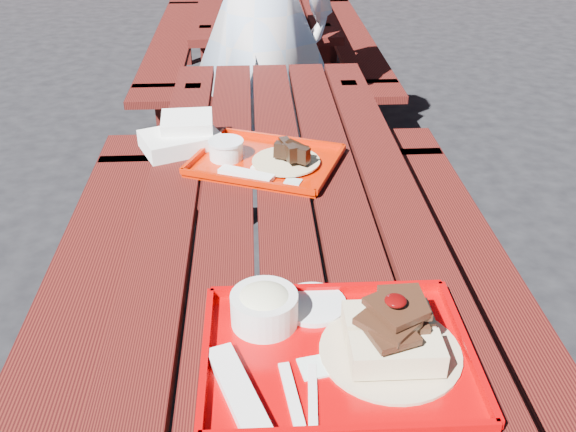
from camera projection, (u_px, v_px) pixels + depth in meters
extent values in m
plane|color=black|center=(285.00, 415.00, 2.02)|extent=(60.00, 60.00, 0.00)
cube|color=#4B140E|center=(167.00, 220.00, 1.63)|extent=(0.14, 2.40, 0.04)
cube|color=#4B140E|center=(226.00, 218.00, 1.64)|extent=(0.14, 2.40, 0.04)
cube|color=#4B140E|center=(285.00, 216.00, 1.65)|extent=(0.14, 2.40, 0.04)
cube|color=#4B140E|center=(343.00, 215.00, 1.66)|extent=(0.14, 2.40, 0.04)
cube|color=#4B140E|center=(400.00, 213.00, 1.66)|extent=(0.14, 2.40, 0.04)
cube|color=#4B140E|center=(76.00, 315.00, 1.77)|extent=(0.25, 2.40, 0.04)
cube|color=#4B140E|center=(132.00, 225.00, 2.61)|extent=(0.06, 0.06, 0.42)
cube|color=#4B140E|center=(487.00, 300.00, 1.83)|extent=(0.25, 2.40, 0.04)
cube|color=#4B140E|center=(413.00, 216.00, 2.66)|extent=(0.06, 0.06, 0.42)
cube|color=#4B140E|center=(200.00, 173.00, 2.64)|extent=(0.06, 0.06, 0.75)
cube|color=#4B140E|center=(344.00, 169.00, 2.67)|extent=(0.06, 0.06, 0.75)
cube|color=#4B140E|center=(272.00, 159.00, 2.62)|extent=(1.40, 0.06, 0.04)
cube|color=#4B140E|center=(173.00, 39.00, 4.17)|extent=(0.25, 2.40, 0.04)
cube|color=#4B140E|center=(162.00, 120.00, 3.57)|extent=(0.06, 0.06, 0.42)
cube|color=#4B140E|center=(186.00, 38.00, 5.01)|extent=(0.06, 0.06, 0.42)
cube|color=#4B140E|center=(350.00, 36.00, 4.23)|extent=(0.25, 2.40, 0.04)
cube|color=#4B140E|center=(369.00, 115.00, 3.62)|extent=(0.06, 0.06, 0.42)
cube|color=#4B140E|center=(334.00, 35.00, 5.06)|extent=(0.06, 0.06, 0.42)
cube|color=#4B140E|center=(210.00, 98.00, 3.39)|extent=(0.06, 0.06, 0.75)
cube|color=#4B140E|center=(323.00, 96.00, 3.42)|extent=(0.06, 0.06, 0.75)
cube|color=#4B140E|center=(221.00, 12.00, 5.04)|extent=(0.06, 0.06, 0.75)
cube|color=#4B140E|center=(297.00, 11.00, 5.07)|extent=(0.06, 0.06, 0.75)
cube|color=#4B140E|center=(266.00, 87.00, 3.38)|extent=(1.40, 0.06, 0.04)
cube|color=#4B140E|center=(259.00, 4.00, 5.03)|extent=(1.40, 0.06, 0.04)
cube|color=#B00002|center=(337.00, 357.00, 1.17)|extent=(0.48, 0.37, 0.01)
cube|color=#B00002|center=(327.00, 289.00, 1.31)|extent=(0.47, 0.02, 0.02)
cube|color=#B00002|center=(351.00, 432.00, 1.00)|extent=(0.47, 0.02, 0.02)
cube|color=#B00002|center=(467.00, 346.00, 1.17)|extent=(0.02, 0.37, 0.02)
cube|color=#B00002|center=(205.00, 355.00, 1.15)|extent=(0.02, 0.37, 0.02)
cylinder|color=tan|center=(390.00, 351.00, 1.17)|extent=(0.26, 0.26, 0.01)
cube|color=beige|center=(397.00, 354.00, 1.11)|extent=(0.16, 0.08, 0.05)
cube|color=beige|center=(387.00, 322.00, 1.18)|extent=(0.16, 0.08, 0.05)
ellipsoid|color=#4A0303|center=(396.00, 295.00, 1.10)|extent=(0.04, 0.04, 0.02)
cylinder|color=silver|center=(264.00, 309.00, 1.22)|extent=(0.13, 0.13, 0.06)
ellipsoid|color=#EEECBC|center=(264.00, 301.00, 1.21)|extent=(0.11, 0.11, 0.05)
cylinder|color=silver|center=(313.00, 304.00, 1.28)|extent=(0.13, 0.13, 0.01)
cube|color=white|center=(238.00, 390.00, 1.08)|extent=(0.12, 0.22, 0.02)
cube|color=white|center=(293.00, 400.00, 1.06)|extent=(0.04, 0.17, 0.01)
cube|color=white|center=(313.00, 404.00, 1.06)|extent=(0.03, 0.18, 0.01)
cube|color=white|center=(315.00, 367.00, 1.13)|extent=(0.06, 0.06, 0.00)
cube|color=#B51800|center=(266.00, 163.00, 1.86)|extent=(0.48, 0.43, 0.01)
cube|color=#B51800|center=(283.00, 138.00, 1.98)|extent=(0.37, 0.16, 0.02)
cube|color=#B51800|center=(246.00, 182.00, 1.73)|extent=(0.37, 0.16, 0.02)
cube|color=#B51800|center=(331.00, 168.00, 1.80)|extent=(0.12, 0.28, 0.02)
cube|color=#B51800|center=(204.00, 150.00, 1.91)|extent=(0.12, 0.28, 0.02)
cube|color=white|center=(280.00, 162.00, 1.84)|extent=(0.17, 0.17, 0.01)
cylinder|color=#C9B685|center=(286.00, 161.00, 1.83)|extent=(0.20, 0.20, 0.01)
cylinder|color=white|center=(226.00, 151.00, 1.86)|extent=(0.10, 0.10, 0.05)
cylinder|color=white|center=(226.00, 142.00, 1.85)|extent=(0.10, 0.10, 0.01)
cube|color=white|center=(246.00, 174.00, 1.77)|extent=(0.16, 0.11, 0.01)
cube|color=silver|center=(293.00, 181.00, 1.74)|extent=(0.05, 0.05, 0.00)
cube|color=white|center=(181.00, 141.00, 1.94)|extent=(0.27, 0.24, 0.05)
cube|color=white|center=(187.00, 123.00, 1.95)|extent=(0.16, 0.13, 0.04)
imported|color=#BDDAFF|center=(260.00, 10.00, 2.83)|extent=(0.73, 0.55, 1.81)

